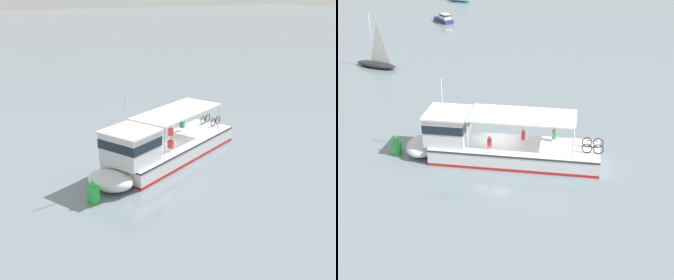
{
  "view_description": "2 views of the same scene",
  "coord_description": "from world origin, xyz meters",
  "views": [
    {
      "loc": [
        -23.65,
        12.83,
        11.07
      ],
      "look_at": [
        -0.49,
        -1.04,
        1.4
      ],
      "focal_mm": 45.95,
      "sensor_mm": 36.0,
      "label": 1
    },
    {
      "loc": [
        -24.44,
        -16.01,
        15.06
      ],
      "look_at": [
        -0.49,
        -1.04,
        1.4
      ],
      "focal_mm": 52.25,
      "sensor_mm": 36.0,
      "label": 2
    }
  ],
  "objects": [
    {
      "name": "ferry_main",
      "position": [
        -0.88,
        -0.1,
        1.02
      ],
      "size": [
        7.79,
        12.91,
        5.32
      ],
      "color": "silver",
      "rests_on": "ground"
    },
    {
      "name": "channel_buoy",
      "position": [
        -3.68,
        5.57,
        0.57
      ],
      "size": [
        0.7,
        0.7,
        1.4
      ],
      "color": "green",
      "rests_on": "ground"
    },
    {
      "name": "ground_plane",
      "position": [
        0.0,
        0.0,
        0.0
      ],
      "size": [
        400.0,
        400.0,
        0.0
      ],
      "primitive_type": "plane",
      "color": "slate"
    }
  ]
}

